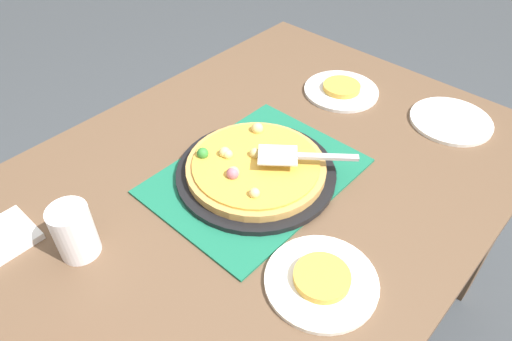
# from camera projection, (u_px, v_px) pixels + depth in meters

# --- Properties ---
(ground_plane) EXTENTS (8.00, 8.00, 0.00)m
(ground_plane) POSITION_uv_depth(u_px,v_px,m) (256.00, 333.00, 1.62)
(ground_plane) COLOR #3D4247
(dining_table) EXTENTS (1.40, 1.00, 0.75)m
(dining_table) POSITION_uv_depth(u_px,v_px,m) (256.00, 208.00, 1.19)
(dining_table) COLOR brown
(dining_table) RESTS_ON ground_plane
(placemat) EXTENTS (0.48, 0.36, 0.01)m
(placemat) POSITION_uv_depth(u_px,v_px,m) (256.00, 176.00, 1.11)
(placemat) COLOR #196B4C
(placemat) RESTS_ON dining_table
(pizza_pan) EXTENTS (0.38, 0.38, 0.01)m
(pizza_pan) POSITION_uv_depth(u_px,v_px,m) (256.00, 173.00, 1.10)
(pizza_pan) COLOR black
(pizza_pan) RESTS_ON placemat
(pizza) EXTENTS (0.33, 0.33, 0.05)m
(pizza) POSITION_uv_depth(u_px,v_px,m) (255.00, 166.00, 1.09)
(pizza) COLOR tan
(pizza) RESTS_ON pizza_pan
(plate_near_left) EXTENTS (0.22, 0.22, 0.01)m
(plate_near_left) POSITION_uv_depth(u_px,v_px,m) (341.00, 91.00, 1.38)
(plate_near_left) COLOR white
(plate_near_left) RESTS_ON dining_table
(plate_far_right) EXTENTS (0.22, 0.22, 0.01)m
(plate_far_right) POSITION_uv_depth(u_px,v_px,m) (321.00, 281.00, 0.89)
(plate_far_right) COLOR white
(plate_far_right) RESTS_ON dining_table
(plate_side) EXTENTS (0.22, 0.22, 0.01)m
(plate_side) POSITION_uv_depth(u_px,v_px,m) (451.00, 121.00, 1.27)
(plate_side) COLOR white
(plate_side) RESTS_ON dining_table
(served_slice_left) EXTENTS (0.11, 0.11, 0.02)m
(served_slice_left) POSITION_uv_depth(u_px,v_px,m) (342.00, 87.00, 1.37)
(served_slice_left) COLOR gold
(served_slice_left) RESTS_ON plate_near_left
(served_slice_right) EXTENTS (0.11, 0.11, 0.02)m
(served_slice_right) POSITION_uv_depth(u_px,v_px,m) (322.00, 277.00, 0.88)
(served_slice_right) COLOR gold
(served_slice_right) RESTS_ON plate_far_right
(cup_near) EXTENTS (0.08, 0.08, 0.12)m
(cup_near) POSITION_uv_depth(u_px,v_px,m) (74.00, 232.00, 0.91)
(cup_near) COLOR white
(cup_near) RESTS_ON dining_table
(pizza_server) EXTENTS (0.18, 0.21, 0.01)m
(pizza_server) POSITION_uv_depth(u_px,v_px,m) (299.00, 156.00, 1.06)
(pizza_server) COLOR silver
(pizza_server) RESTS_ON pizza
(napkin_stack) EXTENTS (0.12, 0.12, 0.02)m
(napkin_stack) POSITION_uv_depth(u_px,v_px,m) (3.00, 237.00, 0.96)
(napkin_stack) COLOR white
(napkin_stack) RESTS_ON dining_table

